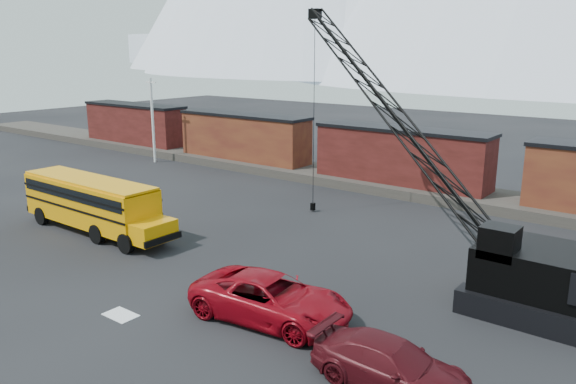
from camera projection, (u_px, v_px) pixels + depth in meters
The scene contains 11 objects.
ground at pixel (186, 281), 26.27m from camera, with size 160.00×160.00×0.00m, color black.
gravel_berm at pixel (400, 186), 43.10m from camera, with size 120.00×5.00×0.70m, color #443E38.
boxcar_west_far at pixel (135, 123), 61.40m from camera, with size 13.70×3.10×4.17m.
boxcar_west_near at pixel (244, 136), 51.95m from camera, with size 13.70×3.10×4.17m.
boxcar_mid at pixel (401, 155), 42.51m from camera, with size 13.70×3.10×4.17m.
utility_pole at pixel (153, 119), 53.26m from camera, with size 1.40×0.24×8.00m.
snow_patch at pixel (121, 315), 22.90m from camera, with size 1.40×0.90×0.02m, color silver.
school_bus at pixel (94, 203), 32.97m from camera, with size 11.65×2.65×3.19m.
red_pickup at pixel (271, 298), 22.31m from camera, with size 3.06×6.63×1.84m, color maroon.
maroon_suv at pixel (392, 365), 17.84m from camera, with size 2.18×5.37×1.56m, color #440C12.
crawler_crane at pixel (392, 112), 29.00m from camera, with size 19.15×9.19×13.18m.
Camera 1 is at (18.69, -16.46, 10.50)m, focal length 35.00 mm.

